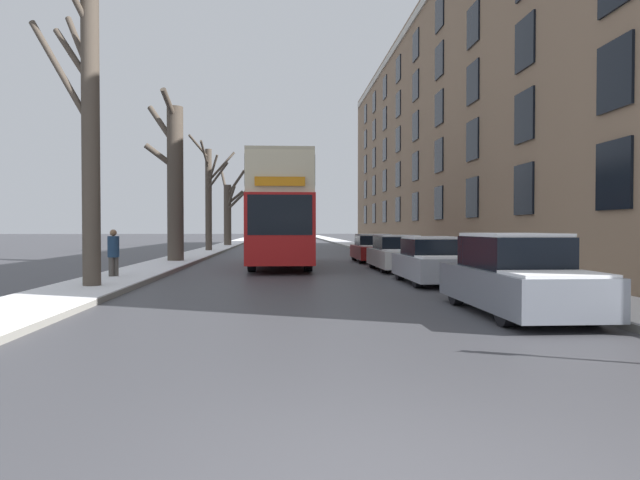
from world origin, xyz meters
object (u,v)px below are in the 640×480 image
(bare_tree_left_2, at_px, (209,194))
(oncoming_van, at_px, (274,234))
(parked_car_0, at_px, (515,277))
(parked_car_2, at_px, (397,254))
(bare_tree_left_0, at_px, (88,128))
(parked_car_3, at_px, (373,249))
(bare_tree_left_1, at_px, (174,180))
(parked_car_1, at_px, (433,262))
(bare_tree_left_3, at_px, (229,210))
(pedestrian_left_sidewalk, at_px, (113,253))
(double_decker_bus, at_px, (280,208))

(bare_tree_left_2, distance_m, oncoming_van, 6.41)
(parked_car_0, distance_m, parked_car_2, 11.36)
(bare_tree_left_0, distance_m, parked_car_3, 16.14)
(bare_tree_left_1, relative_size, parked_car_3, 1.93)
(parked_car_1, bearing_deg, oncoming_van, 101.01)
(bare_tree_left_3, xyz_separation_m, pedestrian_left_sidewalk, (-0.56, -32.69, -2.35))
(bare_tree_left_3, xyz_separation_m, double_decker_bus, (4.61, -26.01, -0.70))
(bare_tree_left_1, xyz_separation_m, parked_car_3, (9.46, 0.97, -3.22))
(bare_tree_left_3, bearing_deg, parked_car_2, -72.31)
(bare_tree_left_3, height_order, parked_car_3, bare_tree_left_3)
(bare_tree_left_0, distance_m, bare_tree_left_2, 23.70)
(double_decker_bus, distance_m, parked_car_0, 14.94)
(bare_tree_left_3, xyz_separation_m, parked_car_2, (9.17, -28.77, -2.59))
(bare_tree_left_0, xyz_separation_m, bare_tree_left_2, (0.13, 23.70, -0.32))
(parked_car_0, relative_size, parked_car_3, 1.10)
(bare_tree_left_2, xyz_separation_m, parked_car_3, (9.40, -11.19, -3.31))
(bare_tree_left_3, relative_size, oncoming_van, 1.27)
(bare_tree_left_3, bearing_deg, parked_car_3, -68.31)
(parked_car_1, bearing_deg, double_decker_bus, 119.49)
(parked_car_0, xyz_separation_m, parked_car_3, (0.00, 17.06, -0.08))
(bare_tree_left_2, distance_m, double_decker_bus, 15.01)
(bare_tree_left_2, distance_m, parked_car_0, 29.95)
(bare_tree_left_3, height_order, oncoming_van, bare_tree_left_3)
(bare_tree_left_3, relative_size, parked_car_0, 1.56)
(parked_car_1, bearing_deg, bare_tree_left_3, 105.07)
(bare_tree_left_0, bearing_deg, pedestrian_left_sidewalk, 94.08)
(parked_car_3, height_order, oncoming_van, oncoming_van)
(parked_car_3, bearing_deg, pedestrian_left_sidewalk, -135.32)
(bare_tree_left_1, xyz_separation_m, bare_tree_left_2, (0.06, 12.16, 0.09))
(parked_car_1, relative_size, oncoming_van, 0.71)
(bare_tree_left_3, height_order, pedestrian_left_sidewalk, bare_tree_left_3)
(bare_tree_left_2, xyz_separation_m, parked_car_1, (9.40, -22.21, -3.30))
(bare_tree_left_0, relative_size, parked_car_2, 2.02)
(bare_tree_left_2, distance_m, parked_car_3, 14.99)
(double_decker_bus, xyz_separation_m, parked_car_1, (4.56, -8.07, -1.89))
(bare_tree_left_0, height_order, bare_tree_left_3, bare_tree_left_0)
(oncoming_van, relative_size, pedestrian_left_sidewalk, 3.43)
(bare_tree_left_2, bearing_deg, double_decker_bus, -71.12)
(bare_tree_left_3, relative_size, parked_car_1, 1.78)
(parked_car_1, bearing_deg, parked_car_2, 90.00)
(parked_car_0, bearing_deg, bare_tree_left_0, 154.48)
(parked_car_2, height_order, parked_car_3, parked_car_2)
(bare_tree_left_0, distance_m, double_decker_bus, 10.91)
(parked_car_0, xyz_separation_m, oncoming_van, (-5.06, 32.07, 0.46))
(bare_tree_left_2, distance_m, bare_tree_left_3, 11.90)
(bare_tree_left_3, distance_m, pedestrian_left_sidewalk, 32.78)
(bare_tree_left_0, bearing_deg, bare_tree_left_2, 89.68)
(bare_tree_left_0, xyz_separation_m, parked_car_2, (9.53, 6.81, -3.62))
(bare_tree_left_2, relative_size, double_decker_bus, 0.75)
(parked_car_1, xyz_separation_m, pedestrian_left_sidewalk, (-9.74, 1.39, 0.24))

